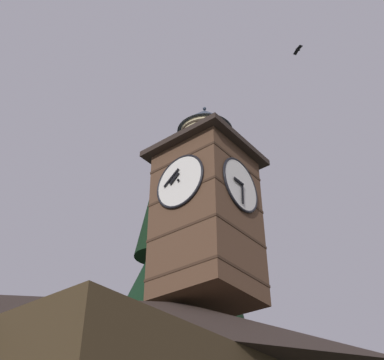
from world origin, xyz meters
TOP-DOWN VIEW (x-y plane):
  - clock_tower at (-1.73, -1.90)m, footprint 3.88×3.88m
  - flying_bird_high at (-5.77, 1.28)m, footprint 0.50×0.68m

SIDE VIEW (x-z plane):
  - clock_tower at x=-1.73m, z-range 7.40..16.61m
  - flying_bird_high at x=-5.77m, z-range 22.25..22.40m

